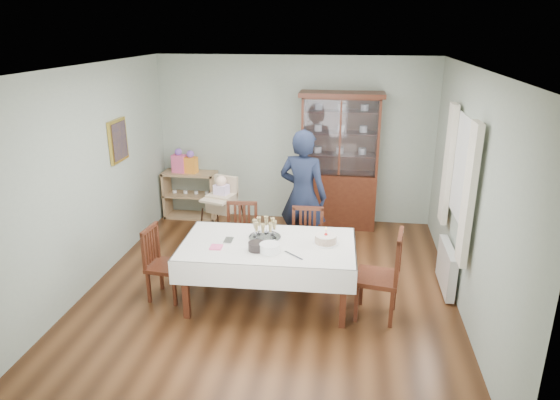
% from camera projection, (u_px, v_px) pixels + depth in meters
% --- Properties ---
extents(floor, '(5.00, 5.00, 0.00)m').
position_uv_depth(floor, '(271.00, 289.00, 6.27)').
color(floor, '#593319').
rests_on(floor, ground).
extents(room_shell, '(5.00, 5.00, 5.00)m').
position_uv_depth(room_shell, '(277.00, 147.00, 6.21)').
color(room_shell, '#9EAA99').
rests_on(room_shell, floor).
extents(dining_table, '(2.04, 1.21, 0.76)m').
position_uv_depth(dining_table, '(268.00, 272.00, 5.86)').
color(dining_table, '#4A2212').
rests_on(dining_table, floor).
extents(china_cabinet, '(1.30, 0.48, 2.18)m').
position_uv_depth(china_cabinet, '(339.00, 159.00, 7.91)').
color(china_cabinet, '#4A2212').
rests_on(china_cabinet, floor).
extents(sideboard, '(0.90, 0.38, 0.80)m').
position_uv_depth(sideboard, '(191.00, 195.00, 8.51)').
color(sideboard, tan).
rests_on(sideboard, floor).
extents(picture_frame, '(0.04, 0.48, 0.58)m').
position_uv_depth(picture_frame, '(118.00, 141.00, 6.77)').
color(picture_frame, gold).
rests_on(picture_frame, room_shell).
extents(window, '(0.04, 1.02, 1.22)m').
position_uv_depth(window, '(464.00, 170.00, 5.74)').
color(window, white).
rests_on(window, room_shell).
extents(curtain_left, '(0.07, 0.30, 1.55)m').
position_uv_depth(curtain_left, '(469.00, 196.00, 5.21)').
color(curtain_left, silver).
rests_on(curtain_left, room_shell).
extents(curtain_right, '(0.07, 0.30, 1.55)m').
position_uv_depth(curtain_right, '(448.00, 165.00, 6.37)').
color(curtain_right, silver).
rests_on(curtain_right, room_shell).
extents(radiator, '(0.10, 0.80, 0.55)m').
position_uv_depth(radiator, '(447.00, 267.00, 6.17)').
color(radiator, white).
rests_on(radiator, floor).
extents(chair_far_left, '(0.45, 0.45, 0.94)m').
position_uv_depth(chair_far_left, '(241.00, 253.00, 6.59)').
color(chair_far_left, '#4A2212').
rests_on(chair_far_left, floor).
extents(chair_far_right, '(0.43, 0.43, 0.94)m').
position_uv_depth(chair_far_right, '(306.00, 259.00, 6.43)').
color(chair_far_right, '#4A2212').
rests_on(chair_far_right, floor).
extents(chair_end_left, '(0.44, 0.44, 0.90)m').
position_uv_depth(chair_end_left, '(166.00, 277.00, 6.00)').
color(chair_end_left, '#4A2212').
rests_on(chair_end_left, floor).
extents(chair_end_right, '(0.53, 0.53, 1.04)m').
position_uv_depth(chair_end_right, '(378.00, 291.00, 5.59)').
color(chair_end_right, '#4A2212').
rests_on(chair_end_right, floor).
extents(woman, '(0.77, 0.60, 1.85)m').
position_uv_depth(woman, '(303.00, 196.00, 6.84)').
color(woman, black).
rests_on(woman, floor).
extents(high_chair, '(0.62, 0.62, 1.11)m').
position_uv_depth(high_chair, '(223.00, 220.00, 7.30)').
color(high_chair, black).
rests_on(high_chair, floor).
extents(champagne_tray, '(0.38, 0.38, 0.23)m').
position_uv_depth(champagne_tray, '(265.00, 233.00, 5.85)').
color(champagne_tray, silver).
rests_on(champagne_tray, dining_table).
extents(birthday_cake, '(0.29, 0.29, 0.20)m').
position_uv_depth(birthday_cake, '(326.00, 239.00, 5.71)').
color(birthday_cake, white).
rests_on(birthday_cake, dining_table).
extents(plate_stack_dark, '(0.25, 0.25, 0.09)m').
position_uv_depth(plate_stack_dark, '(257.00, 246.00, 5.55)').
color(plate_stack_dark, black).
rests_on(plate_stack_dark, dining_table).
extents(plate_stack_white, '(0.27, 0.27, 0.10)m').
position_uv_depth(plate_stack_white, '(270.00, 248.00, 5.50)').
color(plate_stack_white, white).
rests_on(plate_stack_white, dining_table).
extents(napkin_stack, '(0.14, 0.14, 0.02)m').
position_uv_depth(napkin_stack, '(216.00, 247.00, 5.62)').
color(napkin_stack, '#F1588C').
rests_on(napkin_stack, dining_table).
extents(cutlery, '(0.13, 0.18, 0.01)m').
position_uv_depth(cutlery, '(225.00, 240.00, 5.81)').
color(cutlery, silver).
rests_on(cutlery, dining_table).
extents(cake_knife, '(0.23, 0.21, 0.01)m').
position_uv_depth(cake_knife, '(294.00, 255.00, 5.42)').
color(cake_knife, silver).
rests_on(cake_knife, dining_table).
extents(gift_bag_pink, '(0.24, 0.17, 0.41)m').
position_uv_depth(gift_bag_pink, '(179.00, 162.00, 8.32)').
color(gift_bag_pink, '#F1588C').
rests_on(gift_bag_pink, sideboard).
extents(gift_bag_orange, '(0.22, 0.17, 0.38)m').
position_uv_depth(gift_bag_orange, '(191.00, 163.00, 8.29)').
color(gift_bag_orange, orange).
rests_on(gift_bag_orange, sideboard).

